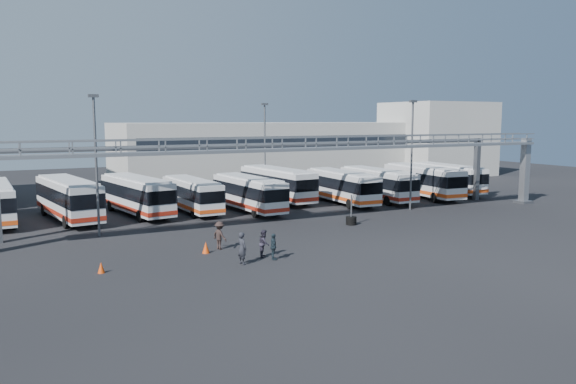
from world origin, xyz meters
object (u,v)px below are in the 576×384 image
bus_2 (137,194)px  bus_5 (277,183)px  bus_3 (192,194)px  tire_stack (351,220)px  pedestrian_b (264,243)px  light_pole_mid (412,149)px  bus_9 (446,177)px  light_pole_back (265,144)px  bus_4 (249,192)px  bus_7 (377,183)px  cone_left (101,267)px  pedestrian_d (274,247)px  cone_right (206,247)px  light_pole_left (96,158)px  bus_1 (68,197)px  bus_8 (423,180)px  pedestrian_a (242,248)px  bus_6 (342,186)px  pedestrian_c (220,235)px

bus_2 → bus_5: (14.72, 1.58, 0.05)m
bus_3 → tire_stack: 15.29m
pedestrian_b → light_pole_mid: bearing=-34.1°
bus_2 → bus_9: bearing=-11.1°
light_pole_back → bus_4: 11.33m
bus_3 → bus_9: (30.18, -0.73, 0.13)m
light_pole_mid → pedestrian_b: 22.93m
bus_9 → bus_7: bearing=-169.7°
bus_2 → bus_9: bus_2 is taller
bus_4 → tire_stack: bus_4 is taller
bus_5 → cone_left: bearing=-139.9°
pedestrian_d → cone_right: pedestrian_d is taller
light_pole_back → bus_3: bearing=-147.5°
light_pole_left → bus_2: bearing=60.3°
bus_1 → light_pole_left: bearing=-89.9°
bus_2 → bus_9: size_ratio=1.04×
bus_1 → bus_3: bearing=-12.3°
pedestrian_d → bus_5: bearing=-12.1°
bus_1 → bus_4: bearing=-18.6°
light_pole_left → light_pole_back: bearing=35.0°
bus_8 → tire_stack: bearing=-143.7°
bus_8 → pedestrian_a: (-28.54, -17.06, -0.96)m
bus_8 → pedestrian_d: bus_8 is taller
bus_6 → bus_8: (10.19, -0.39, 0.09)m
bus_5 → bus_8: size_ratio=1.00×
bus_2 → bus_4: bearing=-25.1°
light_pole_left → bus_5: light_pole_left is taller
light_pole_mid → light_pole_back: size_ratio=1.00×
bus_5 → bus_4: bearing=-142.9°
bus_7 → bus_3: bearing=176.9°
bus_5 → tire_stack: 14.41m
pedestrian_d → tire_stack: bearing=-40.4°
light_pole_back → bus_8: light_pole_back is taller
bus_2 → pedestrian_b: size_ratio=6.76×
bus_3 → bus_9: size_ratio=0.92×
pedestrian_c → light_pole_back: bearing=-50.8°
bus_4 → cone_left: (-15.69, -15.43, -1.47)m
bus_7 → pedestrian_c: size_ratio=6.00×
pedestrian_a → pedestrian_d: size_ratio=1.19×
bus_7 → pedestrian_b: size_ratio=6.52×
bus_2 → bus_5: bearing=-2.6°
bus_5 → cone_left: bus_5 is taller
bus_1 → pedestrian_b: bus_1 is taller
light_pole_left → bus_1: bearing=98.1°
bus_4 → bus_2: bearing=160.4°
bus_7 → cone_left: 34.29m
bus_9 → pedestrian_c: (-33.24, -14.44, -0.91)m
bus_3 → pedestrian_d: (-1.19, -19.31, -0.89)m
bus_8 → pedestrian_b: 31.08m
bus_1 → cone_left: (-0.44, -18.30, -1.63)m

